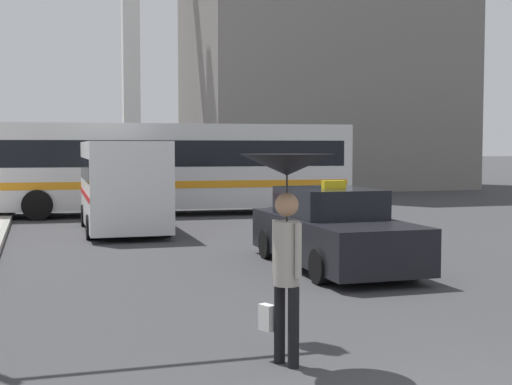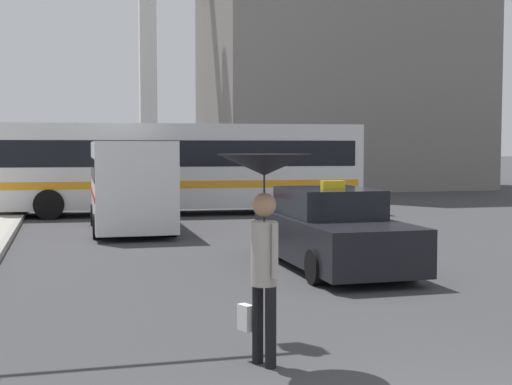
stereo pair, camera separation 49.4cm
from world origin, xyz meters
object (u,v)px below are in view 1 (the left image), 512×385
at_px(city_bus, 170,164).
at_px(pedestrian_with_umbrella, 286,198).
at_px(traffic_light, 26,18).
at_px(taxi, 332,231).
at_px(ambulance_van, 123,182).

xyz_separation_m(city_bus, pedestrian_with_umbrella, (-1.85, -17.20, 0.06)).
height_order(city_bus, traffic_light, traffic_light).
xyz_separation_m(pedestrian_with_umbrella, traffic_light, (-2.57, 2.19, 2.08)).
relative_size(taxi, ambulance_van, 0.89).
bearing_deg(ambulance_van, traffic_light, 78.61).
bearing_deg(taxi, city_bus, -85.02).
xyz_separation_m(taxi, city_bus, (-1.02, 11.70, 1.01)).
height_order(taxi, city_bus, city_bus).
bearing_deg(pedestrian_with_umbrella, traffic_light, 27.41).
distance_m(taxi, pedestrian_with_umbrella, 6.30).
bearing_deg(city_bus, pedestrian_with_umbrella, 178.02).
relative_size(ambulance_van, city_bus, 0.42).
distance_m(city_bus, traffic_light, 15.80).
bearing_deg(ambulance_van, taxi, 115.04).
relative_size(taxi, pedestrian_with_umbrella, 2.09).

